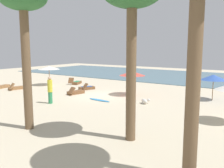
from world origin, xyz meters
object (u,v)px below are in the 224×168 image
lounger_0 (75,92)px  palm_2 (23,8)px  person_0 (50,90)px  palm_3 (132,1)px  lounger_4 (16,88)px  lounger_2 (87,88)px  lounger_3 (76,83)px  umbrella_3 (213,77)px  lounger_1 (2,86)px  umbrella_1 (49,68)px  surfboard (99,100)px  dog (145,101)px  umbrella_2 (132,73)px

lounger_0 → palm_2: (4.42, -8.18, 5.72)m
person_0 → palm_3: 10.18m
lounger_4 → palm_3: bearing=-18.1°
lounger_2 → person_0: (1.64, -6.00, 0.82)m
lounger_3 → lounger_4: bearing=-112.1°
lounger_2 → lounger_3: bearing=147.0°
umbrella_3 → lounger_0: umbrella_3 is taller
lounger_1 → palm_2: (12.68, -6.37, 5.72)m
umbrella_1 → surfboard: umbrella_1 is taller
umbrella_3 → surfboard: (-7.12, -5.09, -1.73)m
lounger_2 → umbrella_3: bearing=9.7°
person_0 → surfboard: person_0 is taller
person_0 → palm_2: bearing=-52.4°
umbrella_3 → lounger_1: umbrella_3 is taller
umbrella_1 → lounger_2: 5.36m
lounger_3 → palm_2: 16.17m
lounger_1 → dog: 15.07m
lounger_1 → palm_3: (17.65, -4.80, 5.78)m
umbrella_2 → lounger_2: umbrella_2 is taller
dog → person_0: bearing=-146.5°
lounger_2 → dog: (7.36, -2.22, 0.02)m
palm_2 → surfboard: 9.41m
umbrella_3 → palm_2: 14.36m
lounger_0 → dog: 6.70m
surfboard → lounger_0: bearing=164.7°
umbrella_3 → surfboard: umbrella_3 is taller
lounger_1 → lounger_3: size_ratio=1.02×
umbrella_3 → palm_2: palm_2 is taller
lounger_4 → dog: bearing=6.8°
dog → lounger_0: bearing=-179.4°
lounger_2 → umbrella_2: bearing=0.9°
palm_3 → lounger_1: bearing=164.8°
umbrella_2 → dog: umbrella_2 is taller
dog → palm_3: bearing=-68.0°
umbrella_3 → lounger_2: bearing=-170.3°
person_0 → lounger_2: bearing=105.3°
person_0 → surfboard: size_ratio=0.94×
lounger_1 → person_0: person_0 is taller
umbrella_3 → umbrella_1: bearing=-172.9°
lounger_2 → surfboard: bearing=-38.9°
lounger_3 → dog: lounger_3 is taller
lounger_0 → surfboard: lounger_0 is taller
palm_3 → umbrella_3: bearing=84.6°
umbrella_2 → dog: size_ratio=2.79×
umbrella_2 → surfboard: size_ratio=1.04×
umbrella_3 → palm_2: bearing=-115.9°
umbrella_2 → lounger_0: 5.20m
umbrella_2 → lounger_0: bearing=-151.2°
lounger_4 → lounger_2: bearing=33.6°
person_0 → palm_2: size_ratio=0.28×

